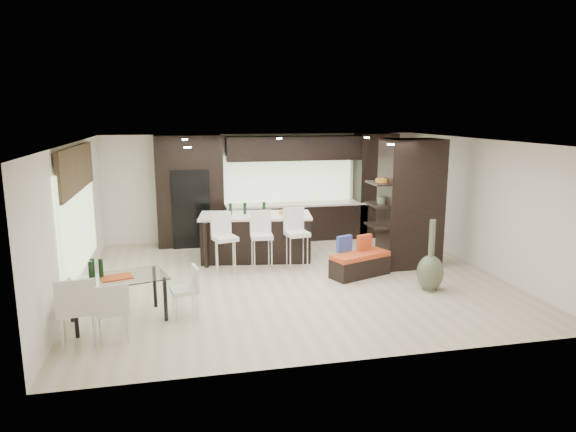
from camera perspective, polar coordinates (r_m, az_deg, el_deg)
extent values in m
plane|color=beige|center=(10.23, 0.71, -6.98)|extent=(8.00, 8.00, 0.00)
cube|color=white|center=(13.27, -2.63, 3.27)|extent=(8.00, 0.02, 2.70)
cube|color=white|center=(9.82, -22.67, -0.50)|extent=(0.02, 7.00, 2.70)
cube|color=white|center=(11.44, 20.66, 1.23)|extent=(0.02, 7.00, 2.70)
cube|color=white|center=(9.72, 0.75, 8.30)|extent=(8.00, 7.00, 0.02)
cube|color=#B2D199|center=(10.00, -22.25, -0.26)|extent=(0.04, 3.20, 1.90)
cube|color=#B2D199|center=(13.32, -0.06, 4.18)|extent=(3.40, 0.04, 1.20)
cube|color=brown|center=(9.87, -22.47, 4.87)|extent=(0.08, 3.00, 0.80)
cube|color=white|center=(9.96, 0.43, 8.26)|extent=(4.00, 3.00, 0.02)
cube|color=black|center=(13.04, -0.22, 3.14)|extent=(6.80, 0.68, 2.70)
cube|color=black|center=(12.79, -10.76, 0.95)|extent=(0.90, 0.68, 1.90)
cube|color=black|center=(11.11, 13.45, 1.37)|extent=(1.20, 0.80, 2.70)
cube|color=black|center=(11.46, -3.62, -2.32)|extent=(2.58, 1.40, 1.02)
cube|color=silver|center=(10.57, -6.98, -3.66)|extent=(0.55, 0.55, 0.99)
cube|color=silver|center=(10.66, -2.94, -3.43)|extent=(0.47, 0.47, 1.00)
cube|color=silver|center=(10.79, 1.01, -3.17)|extent=(0.51, 0.51, 1.02)
cube|color=black|center=(10.43, 8.02, -5.36)|extent=(1.32, 0.88, 0.48)
cube|color=white|center=(8.55, -18.34, -8.82)|extent=(1.64, 1.20, 0.71)
cube|color=silver|center=(7.87, -18.91, -10.19)|extent=(0.52, 0.52, 0.83)
cube|color=silver|center=(7.89, -22.33, -9.92)|extent=(0.57, 0.57, 0.95)
cube|color=silver|center=(8.49, -11.43, -8.45)|extent=(0.47, 0.47, 0.75)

